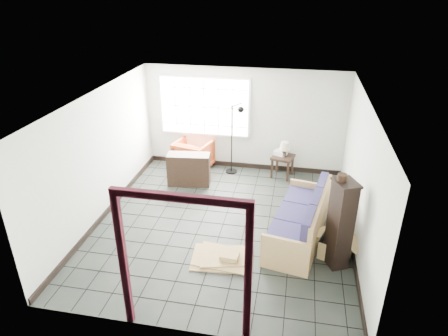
% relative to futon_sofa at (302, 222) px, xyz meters
% --- Properties ---
extents(ground, '(5.50, 5.50, 0.00)m').
position_rel_futon_sofa_xyz_m(ground, '(-1.55, 0.18, -0.35)').
color(ground, black).
rests_on(ground, ground).
extents(room_shell, '(5.02, 5.52, 2.61)m').
position_rel_futon_sofa_xyz_m(room_shell, '(-1.55, 0.21, 1.33)').
color(room_shell, silver).
rests_on(room_shell, ground).
extents(window_panel, '(2.32, 0.08, 1.52)m').
position_rel_futon_sofa_xyz_m(window_panel, '(-2.55, 2.88, 1.25)').
color(window_panel, silver).
rests_on(window_panel, ground).
extents(doorway_trim, '(1.80, 0.08, 2.20)m').
position_rel_futon_sofa_xyz_m(doorway_trim, '(-1.55, -2.52, 1.03)').
color(doorway_trim, '#3C0D19').
rests_on(doorway_trim, ground).
extents(futon_sofa, '(1.23, 2.33, 0.98)m').
position_rel_futon_sofa_xyz_m(futon_sofa, '(0.00, 0.00, 0.00)').
color(futon_sofa, '#AE804E').
rests_on(futon_sofa, ground).
extents(armchair, '(1.01, 0.97, 0.87)m').
position_rel_futon_sofa_xyz_m(armchair, '(-2.79, 2.58, 0.08)').
color(armchair, maroon).
rests_on(armchair, ground).
extents(side_table, '(0.61, 0.61, 0.55)m').
position_rel_futon_sofa_xyz_m(side_table, '(-0.51, 2.58, 0.10)').
color(side_table, black).
rests_on(side_table, ground).
extents(table_lamp, '(0.32, 0.32, 0.39)m').
position_rel_futon_sofa_xyz_m(table_lamp, '(-0.49, 2.53, 0.47)').
color(table_lamp, black).
rests_on(table_lamp, side_table).
extents(projector, '(0.37, 0.33, 0.11)m').
position_rel_futon_sofa_xyz_m(projector, '(-0.58, 2.64, 0.25)').
color(projector, silver).
rests_on(projector, side_table).
extents(floor_lamp, '(0.50, 0.43, 1.88)m').
position_rel_futon_sofa_xyz_m(floor_lamp, '(-1.69, 2.50, 0.65)').
color(floor_lamp, black).
rests_on(floor_lamp, ground).
extents(console_shelf, '(1.04, 0.51, 0.78)m').
position_rel_futon_sofa_xyz_m(console_shelf, '(-2.69, 1.74, 0.03)').
color(console_shelf, black).
rests_on(console_shelf, ground).
extents(tall_shelf, '(0.49, 0.54, 1.61)m').
position_rel_futon_sofa_xyz_m(tall_shelf, '(0.60, -0.65, 0.46)').
color(tall_shelf, black).
rests_on(tall_shelf, ground).
extents(pot, '(0.17, 0.17, 0.12)m').
position_rel_futon_sofa_xyz_m(pot, '(0.53, -0.63, 1.31)').
color(pot, black).
rests_on(pot, tall_shelf).
extents(open_box, '(0.92, 0.67, 0.47)m').
position_rel_futon_sofa_xyz_m(open_box, '(0.60, -0.47, -0.18)').
color(open_box, '#A67C50').
rests_on(open_box, ground).
extents(cardboard_pile, '(1.15, 0.86, 0.16)m').
position_rel_futon_sofa_xyz_m(cardboard_pile, '(-1.33, -0.91, -0.31)').
color(cardboard_pile, '#A67C50').
rests_on(cardboard_pile, ground).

